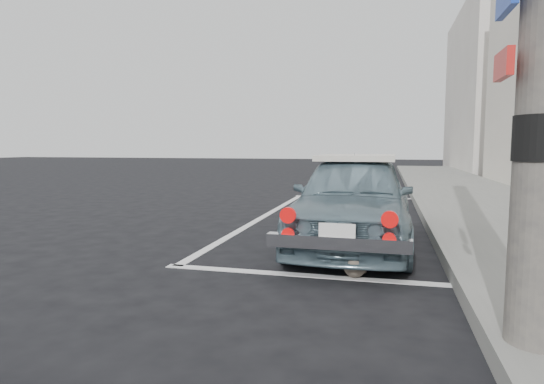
{
  "coord_description": "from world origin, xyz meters",
  "views": [
    {
      "loc": [
        1.2,
        -4.77,
        1.26
      ],
      "look_at": [
        -0.02,
        0.1,
        0.75
      ],
      "focal_mm": 30.0,
      "sensor_mm": 36.0,
      "label": 1
    }
  ],
  "objects": [
    {
      "name": "ground",
      "position": [
        0.0,
        0.0,
        0.0
      ],
      "size": [
        80.0,
        80.0,
        0.0
      ],
      "primitive_type": "plane",
      "color": "black",
      "rests_on": "ground"
    },
    {
      "name": "pline_front",
      "position": [
        0.5,
        6.5,
        0.0
      ],
      "size": [
        3.0,
        0.12,
        0.01
      ],
      "primitive_type": "cube",
      "color": "silver",
      "rests_on": "ground"
    },
    {
      "name": "pline_rear",
      "position": [
        0.5,
        -0.5,
        0.0
      ],
      "size": [
        3.0,
        0.12,
        0.01
      ],
      "primitive_type": "cube",
      "color": "silver",
      "rests_on": "ground"
    },
    {
      "name": "building_far",
      "position": [
        6.35,
        20.0,
        4.0
      ],
      "size": [
        3.5,
        10.0,
        8.0
      ],
      "primitive_type": "cube",
      "color": "beige",
      "rests_on": "ground"
    },
    {
      "name": "retro_coupe",
      "position": [
        0.82,
        1.0,
        0.59
      ],
      "size": [
        1.46,
        3.48,
        1.17
      ],
      "rotation": [
        0.0,
        0.0,
        -0.02
      ],
      "color": "slate",
      "rests_on": "ground"
    },
    {
      "name": "pline_side",
      "position": [
        -0.9,
        3.0,
        0.0
      ],
      "size": [
        0.12,
        7.0,
        0.01
      ],
      "primitive_type": "cube",
      "color": "silver",
      "rests_on": "ground"
    },
    {
      "name": "cat",
      "position": [
        0.93,
        -0.43,
        0.12
      ],
      "size": [
        0.22,
        0.5,
        0.27
      ],
      "rotation": [
        0.0,
        0.0,
        0.0
      ],
      "color": "brown",
      "rests_on": "ground"
    },
    {
      "name": "sidewalk",
      "position": [
        3.2,
        2.0,
        0.07
      ],
      "size": [
        2.8,
        40.0,
        0.15
      ],
      "primitive_type": "cube",
      "color": "slate",
      "rests_on": "ground"
    }
  ]
}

